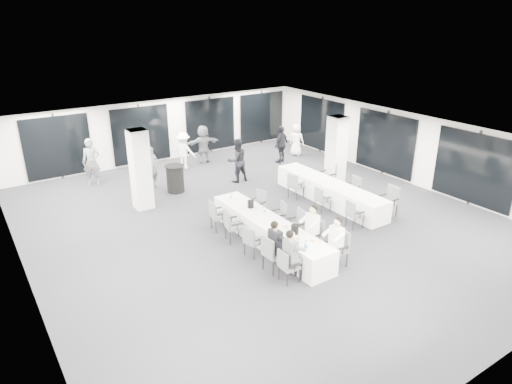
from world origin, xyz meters
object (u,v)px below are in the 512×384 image
chair_main_left_near (287,264)px  chair_side_right_near (390,199)px  cocktail_table (175,178)px  chair_main_right_mid (298,223)px  chair_main_left_mid (252,240)px  chair_main_left_second (272,252)px  banquet_table_main (269,232)px  chair_main_left_far (217,214)px  chair_main_right_near (339,246)px  ice_bucket_far (251,204)px  standing_guest_e (297,138)px  ice_bucket_near (295,229)px  standing_guest_b (237,158)px  standing_guest_d (281,142)px  banquet_table_side (329,192)px  chair_main_right_second (314,233)px  chair_side_right_mid (353,187)px  chair_side_left_mid (321,198)px  chair_side_left_near (353,213)px  standing_guest_c (184,148)px  chair_main_right_fourth (280,215)px  chair_main_right_far (259,202)px  standing_guest_f (203,142)px  standing_guest_a (152,165)px  chair_side_right_far (329,174)px  standing_guest_h (340,146)px  standing_guest_g (91,159)px  chair_main_left_fourth (232,224)px

chair_main_left_near → chair_side_right_near: bearing=106.8°
cocktail_table → chair_main_right_mid: 5.88m
chair_main_left_mid → chair_main_right_mid: (1.66, 0.05, 0.05)m
chair_main_left_second → banquet_table_main: bearing=144.0°
chair_main_left_far → chair_main_right_near: size_ratio=0.96×
chair_side_right_near → ice_bucket_far: chair_side_right_near is taller
standing_guest_e → ice_bucket_near: (-6.21, -7.72, 0.02)m
standing_guest_b → standing_guest_d: size_ratio=1.04×
banquet_table_side → chair_main_right_second: size_ratio=5.23×
banquet_table_side → chair_side_right_mid: chair_side_right_mid is taller
chair_side_right_near → chair_main_left_near: bearing=104.7°
chair_main_right_mid → standing_guest_e: 8.84m
chair_side_left_mid → chair_side_right_near: (1.67, -1.53, 0.10)m
ice_bucket_far → banquet_table_side: bearing=5.2°
chair_side_left_near → standing_guest_d: bearing=170.0°
chair_side_left_near → banquet_table_main: bearing=-94.1°
chair_side_right_near → standing_guest_c: 9.16m
chair_main_right_fourth → chair_main_right_far: (0.00, 1.18, -0.00)m
chair_main_right_far → standing_guest_e: standing_guest_e is taller
chair_main_right_mid → standing_guest_f: (1.22, 8.34, 0.43)m
standing_guest_b → ice_bucket_near: size_ratio=7.97×
standing_guest_a → standing_guest_b: standing_guest_b is taller
chair_main_right_second → chair_main_right_far: (-0.00, 2.81, -0.02)m
chair_main_right_mid → chair_side_right_far: 4.56m
chair_side_left_mid → chair_side_right_near: chair_side_right_near is taller
chair_main_left_second → standing_guest_h: standing_guest_h is taller
chair_main_right_fourth → standing_guest_e: 8.19m
standing_guest_e → chair_main_left_near: bearing=112.0°
chair_side_right_mid → standing_guest_d: (0.51, 5.07, 0.46)m
chair_main_left_mid → standing_guest_c: 8.37m
chair_side_left_mid → chair_side_right_mid: 1.66m
chair_side_left_mid → banquet_table_main: bearing=-68.5°
chair_main_right_second → cocktail_table: bearing=4.2°
standing_guest_a → ice_bucket_far: size_ratio=8.22×
banquet_table_main → chair_side_left_near: bearing=-12.0°
chair_main_left_mid → standing_guest_a: standing_guest_a is taller
chair_side_right_far → standing_guest_f: standing_guest_f is taller
chair_main_left_mid → standing_guest_g: 8.62m
chair_main_left_near → chair_main_right_far: size_ratio=0.99×
chair_main_left_near → chair_main_left_mid: size_ratio=1.01×
chair_main_left_second → chair_main_right_far: size_ratio=1.11×
chair_main_left_near → chair_main_left_fourth: size_ratio=0.90×
chair_main_left_second → chair_side_right_far: (5.35, 3.71, 0.01)m
banquet_table_side → standing_guest_d: standing_guest_d is taller
banquet_table_main → chair_main_right_fourth: (0.83, 0.55, 0.15)m
chair_main_right_fourth → standing_guest_b: 4.70m
standing_guest_a → standing_guest_f: bearing=4.0°
chair_main_right_fourth → chair_main_left_near: bearing=160.0°
chair_main_right_fourth → chair_side_left_mid: 2.05m
chair_main_left_second → standing_guest_h: 9.40m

